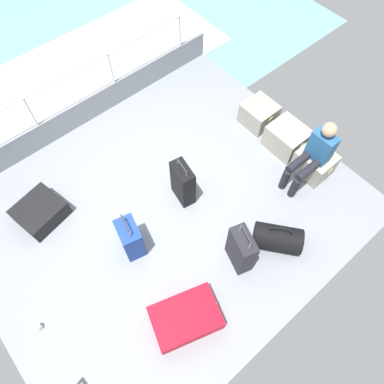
{
  "coord_description": "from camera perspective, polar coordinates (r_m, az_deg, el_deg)",
  "views": [
    {
      "loc": [
        2.07,
        -1.27,
        4.69
      ],
      "look_at": [
        0.13,
        0.38,
        0.25
      ],
      "focal_mm": 34.15,
      "sensor_mm": 36.0,
      "label": 1
    }
  ],
  "objects": [
    {
      "name": "sea_wake",
      "position": [
        7.69,
        -21.43,
        14.68
      ],
      "size": [
        12.0,
        12.0,
        0.01
      ],
      "color": "#6B99A8",
      "rests_on": "ground_plane"
    },
    {
      "name": "ground_plane",
      "position": [
        5.31,
        -4.09,
        -2.91
      ],
      "size": [
        4.4,
        5.2,
        0.06
      ],
      "primitive_type": "cube",
      "color": "gray"
    },
    {
      "name": "passenger_seated",
      "position": [
        5.34,
        18.45,
        5.61
      ],
      "size": [
        0.34,
        0.66,
        1.1
      ],
      "color": "#26598C",
      "rests_on": "ground_plane"
    },
    {
      "name": "cargo_crate_0",
      "position": [
        6.15,
        10.42,
        11.89
      ],
      "size": [
        0.52,
        0.48,
        0.38
      ],
      "color": "gray",
      "rests_on": "ground_plane"
    },
    {
      "name": "cargo_crate_1",
      "position": [
        5.9,
        14.56,
        8.15
      ],
      "size": [
        0.6,
        0.49,
        0.42
      ],
      "color": "#9E9989",
      "rests_on": "ground_plane"
    },
    {
      "name": "paper_cup",
      "position": [
        5.06,
        -22.89,
        -18.89
      ],
      "size": [
        0.08,
        0.08,
        0.1
      ],
      "primitive_type": "cylinder",
      "color": "white",
      "rests_on": "ground_plane"
    },
    {
      "name": "suitcase_2",
      "position": [
        4.64,
        -1.02,
        -19.05
      ],
      "size": [
        0.76,
        0.93,
        0.26
      ],
      "color": "#B70C1E",
      "rests_on": "ground_plane"
    },
    {
      "name": "suitcase_0",
      "position": [
        4.83,
        -9.59,
        -7.14
      ],
      "size": [
        0.42,
        0.33,
        0.77
      ],
      "color": "navy",
      "rests_on": "ground_plane"
    },
    {
      "name": "duffel_bag",
      "position": [
        5.02,
        13.21,
        -7.02
      ],
      "size": [
        0.71,
        0.67,
        0.51
      ],
      "color": "black",
      "rests_on": "ground_plane"
    },
    {
      "name": "suitcase_3",
      "position": [
        5.08,
        -1.44,
        1.38
      ],
      "size": [
        0.41,
        0.27,
        0.79
      ],
      "color": "black",
      "rests_on": "ground_plane"
    },
    {
      "name": "gunwale_port",
      "position": [
        6.29,
        -16.88,
        11.81
      ],
      "size": [
        0.06,
        5.2,
        0.45
      ],
      "primitive_type": "cube",
      "color": "gray",
      "rests_on": "ground_plane"
    },
    {
      "name": "suitcase_1",
      "position": [
        5.52,
        -22.6,
        -2.88
      ],
      "size": [
        0.67,
        0.71,
        0.27
      ],
      "color": "black",
      "rests_on": "ground_plane"
    },
    {
      "name": "railing_port",
      "position": [
        5.91,
        -18.29,
        15.36
      ],
      "size": [
        0.04,
        4.2,
        1.02
      ],
      "color": "silver",
      "rests_on": "ground_plane"
    },
    {
      "name": "cargo_crate_2",
      "position": [
        5.74,
        18.55,
        4.35
      ],
      "size": [
        0.55,
        0.45,
        0.4
      ],
      "color": "#9E9989",
      "rests_on": "ground_plane"
    },
    {
      "name": "suitcase_4",
      "position": [
        4.69,
        7.66,
        -8.94
      ],
      "size": [
        0.45,
        0.32,
        0.86
      ],
      "color": "black",
      "rests_on": "ground_plane"
    }
  ]
}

